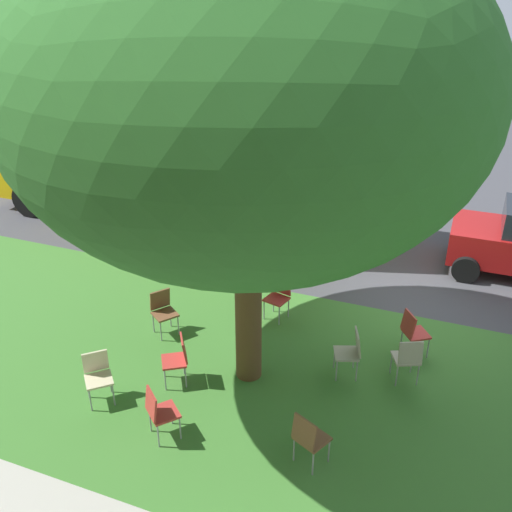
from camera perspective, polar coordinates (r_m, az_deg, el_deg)
ground at (r=12.30m, az=14.96°, el=-5.18°), size 80.00×80.00×0.00m
grass_verge at (r=9.70m, az=12.33°, el=-14.70°), size 48.00×6.00×0.01m
street_tree at (r=8.12m, az=-0.92°, el=15.98°), size 6.74×6.74×7.31m
chair_0 at (r=10.72m, az=15.29°, el=-7.12°), size 0.58×0.58×0.88m
chair_1 at (r=8.37m, az=5.26°, el=-17.39°), size 0.55×0.56×0.88m
chair_2 at (r=11.08m, az=-9.20°, el=-5.20°), size 0.58×0.58×0.88m
chair_3 at (r=10.00m, az=9.38°, el=-9.17°), size 0.54×0.53×0.88m
chair_4 at (r=10.03m, az=14.80°, el=-9.65°), size 0.55×0.56×0.88m
chair_5 at (r=11.41m, az=2.25°, el=-3.81°), size 0.50×0.51×0.88m
chair_6 at (r=8.84m, az=-9.60°, el=-14.83°), size 0.59×0.59×0.88m
chair_7 at (r=9.80m, az=-7.74°, el=-9.86°), size 0.58×0.57×0.88m
chair_8 at (r=9.71m, az=-15.43°, el=-11.13°), size 0.59×0.59×0.88m
school_bus at (r=15.57m, az=-8.04°, el=9.55°), size 10.40×2.80×2.88m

